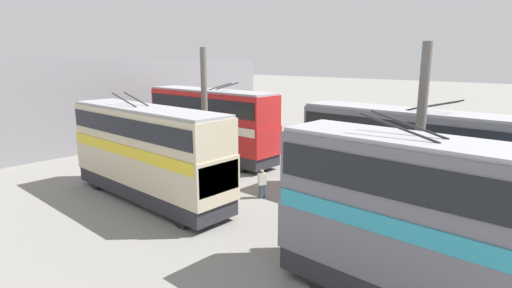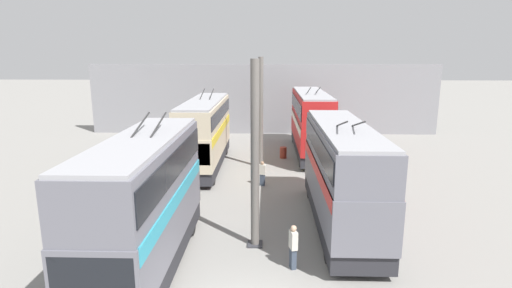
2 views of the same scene
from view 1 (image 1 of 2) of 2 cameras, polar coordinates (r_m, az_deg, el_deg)
name	(u,v)px [view 1 (image 1 of 2)]	position (r m, az deg, el deg)	size (l,w,h in m)	color
depot_back_wall	(99,106)	(34.53, -21.49, 5.01)	(0.50, 36.00, 7.16)	gray
support_column_near	(418,152)	(16.46, 22.16, -1.08)	(0.65, 0.65, 8.00)	#605B56
support_column_far	(205,119)	(23.67, -7.31, 3.54)	(0.65, 0.65, 8.00)	#605B56
bus_left_near	(402,152)	(21.16, 20.17, -1.04)	(10.44, 2.54, 5.57)	black
bus_left_far	(210,120)	(29.53, -6.52, 3.42)	(11.43, 2.54, 5.78)	black
bus_right_mid	(438,221)	(12.39, 24.55, -9.93)	(9.40, 2.54, 5.83)	black
bus_right_far	(147,148)	(21.37, -15.25, -0.57)	(10.98, 2.54, 5.58)	black
person_by_left_row	(475,225)	(18.23, 28.83, -10.09)	(0.47, 0.35, 1.80)	#384251
person_aisle_midway	(262,183)	(21.49, 0.86, -5.60)	(0.37, 0.48, 1.59)	#384251
oil_drum	(201,162)	(27.46, -7.90, -2.58)	(0.58, 0.58, 0.90)	#933828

